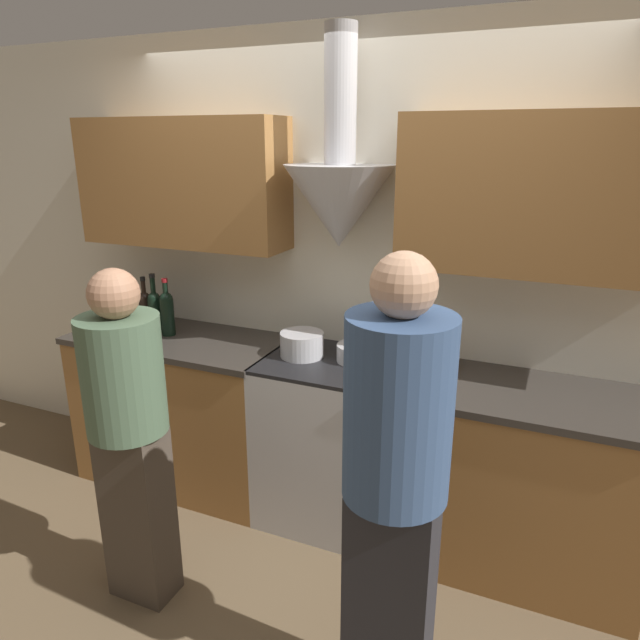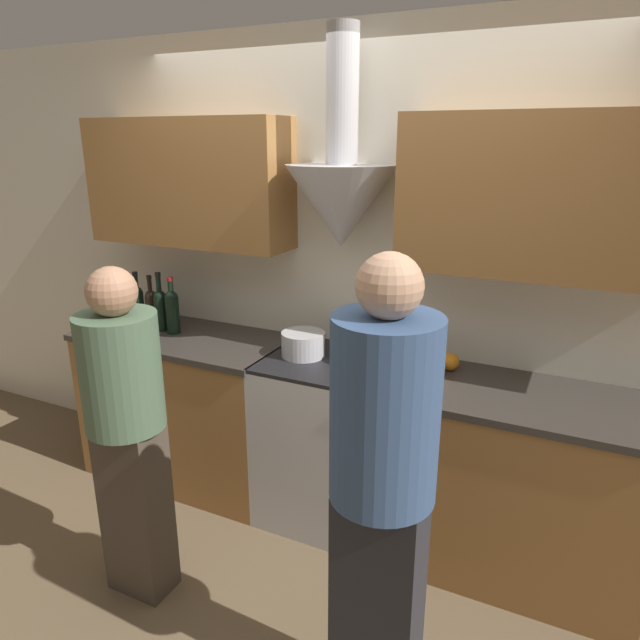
{
  "view_description": "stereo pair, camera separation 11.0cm",
  "coord_description": "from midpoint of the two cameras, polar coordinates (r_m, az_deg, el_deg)",
  "views": [
    {
      "loc": [
        1.06,
        -2.24,
        2.04
      ],
      "look_at": [
        0.0,
        0.22,
        1.18
      ],
      "focal_mm": 32.0,
      "sensor_mm": 36.0,
      "label": 1
    },
    {
      "loc": [
        1.16,
        -2.2,
        2.04
      ],
      "look_at": [
        0.0,
        0.22,
        1.18
      ],
      "focal_mm": 32.0,
      "sensor_mm": 36.0,
      "label": 2
    }
  ],
  "objects": [
    {
      "name": "mixing_bowl",
      "position": [
        2.96,
        2.76,
        -3.31
      ],
      "size": [
        0.22,
        0.22,
        0.09
      ],
      "color": "silver",
      "rests_on": "stove_range"
    },
    {
      "name": "wine_bottle_4",
      "position": [
        3.52,
        -17.04,
        1.01
      ],
      "size": [
        0.08,
        0.08,
        0.36
      ],
      "color": "black",
      "rests_on": "counter_left"
    },
    {
      "name": "counter_left",
      "position": [
        3.63,
        -14.33,
        -8.54
      ],
      "size": [
        1.26,
        0.62,
        0.93
      ],
      "color": "#9E6B38",
      "rests_on": "ground_plane"
    },
    {
      "name": "wall_back",
      "position": [
        3.08,
        1.65,
        7.07
      ],
      "size": [
        8.4,
        0.56,
        2.6
      ],
      "color": "silver",
      "rests_on": "ground_plane"
    },
    {
      "name": "orange_fruit",
      "position": [
        2.93,
        11.76,
        -3.91
      ],
      "size": [
        0.09,
        0.09,
        0.09
      ],
      "color": "orange",
      "rests_on": "counter_right"
    },
    {
      "name": "stock_pot",
      "position": [
        3.03,
        -2.85,
        -2.45
      ],
      "size": [
        0.23,
        0.23,
        0.13
      ],
      "color": "silver",
      "rests_on": "stove_range"
    },
    {
      "name": "wine_bottle_3",
      "position": [
        3.59,
        -17.9,
        1.1
      ],
      "size": [
        0.07,
        0.07,
        0.33
      ],
      "color": "black",
      "rests_on": "counter_left"
    },
    {
      "name": "stove_range",
      "position": [
        3.19,
        -0.27,
        -11.77
      ],
      "size": [
        0.66,
        0.6,
        0.93
      ],
      "color": "silver",
      "rests_on": "ground_plane"
    },
    {
      "name": "wine_bottle_2",
      "position": [
        3.66,
        -19.19,
        1.35
      ],
      "size": [
        0.07,
        0.07,
        0.34
      ],
      "color": "black",
      "rests_on": "counter_left"
    },
    {
      "name": "counter_right",
      "position": [
        2.99,
        17.09,
        -14.85
      ],
      "size": [
        1.25,
        0.62,
        0.93
      ],
      "color": "#9E6B38",
      "rests_on": "ground_plane"
    },
    {
      "name": "saucepan",
      "position": [
        2.81,
        8.75,
        -4.7
      ],
      "size": [
        0.18,
        0.18,
        0.09
      ],
      "color": "silver",
      "rests_on": "counter_right"
    },
    {
      "name": "person_foreground_left",
      "position": [
        2.63,
        -19.72,
        -10.14
      ],
      "size": [
        0.34,
        0.34,
        1.55
      ],
      "color": "#473D33",
      "rests_on": "ground_plane"
    },
    {
      "name": "wine_bottle_0",
      "position": [
        3.77,
        -21.57,
        1.39
      ],
      "size": [
        0.07,
        0.07,
        0.32
      ],
      "color": "black",
      "rests_on": "counter_left"
    },
    {
      "name": "wine_bottle_5",
      "position": [
        3.46,
        -15.92,
        0.84
      ],
      "size": [
        0.08,
        0.08,
        0.34
      ],
      "color": "black",
      "rests_on": "counter_left"
    },
    {
      "name": "wine_bottle_1",
      "position": [
        3.71,
        -20.48,
        1.38
      ],
      "size": [
        0.07,
        0.07,
        0.33
      ],
      "color": "black",
      "rests_on": "counter_left"
    },
    {
      "name": "person_foreground_right",
      "position": [
        1.97,
        5.85,
        -15.85
      ],
      "size": [
        0.35,
        0.35,
        1.73
      ],
      "color": "#28282D",
      "rests_on": "ground_plane"
    },
    {
      "name": "ground_plane",
      "position": [
        3.21,
        -2.75,
        -21.72
      ],
      "size": [
        12.0,
        12.0,
        0.0
      ],
      "primitive_type": "plane",
      "color": "brown"
    }
  ]
}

